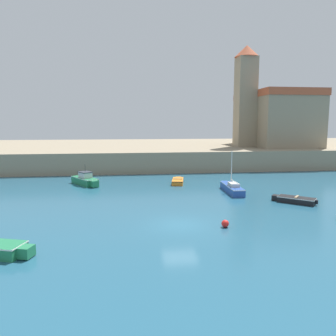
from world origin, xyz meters
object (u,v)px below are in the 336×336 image
sailboat_blue_0 (232,188)px  church (272,117)px  dinghy_black_5 (295,200)px  mooring_buoy (225,224)px  motorboat_green_4 (85,180)px  dinghy_orange_1 (178,181)px

sailboat_blue_0 → church: 31.12m
dinghy_black_5 → mooring_buoy: (-8.52, -6.08, -0.04)m
motorboat_green_4 → mooring_buoy: (11.67, -17.72, -0.31)m
dinghy_orange_1 → dinghy_black_5: bearing=-50.6°
sailboat_blue_0 → dinghy_orange_1: size_ratio=1.45×
dinghy_black_5 → mooring_buoy: size_ratio=6.67×
sailboat_blue_0 → motorboat_green_4: (-15.92, 6.35, 0.12)m
sailboat_blue_0 → mooring_buoy: bearing=-110.5°
sailboat_blue_0 → motorboat_green_4: 17.14m
motorboat_green_4 → church: (31.92, 19.10, 7.91)m
dinghy_black_5 → church: 33.91m
motorboat_green_4 → sailboat_blue_0: bearing=-21.8°
sailboat_blue_0 → church: size_ratio=0.34×
sailboat_blue_0 → dinghy_orange_1: sailboat_blue_0 is taller
mooring_buoy → church: size_ratio=0.03×
dinghy_orange_1 → mooring_buoy: 17.22m
sailboat_blue_0 → motorboat_green_4: bearing=158.2°
sailboat_blue_0 → motorboat_green_4: size_ratio=1.23×
dinghy_orange_1 → mooring_buoy: size_ratio=7.68×
dinghy_black_5 → mooring_buoy: bearing=-144.5°
motorboat_green_4 → dinghy_black_5: size_ratio=1.36×
sailboat_blue_0 → church: bearing=57.8°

